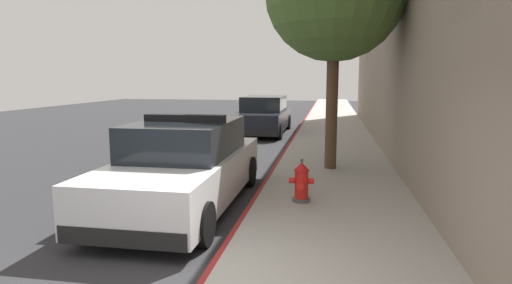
# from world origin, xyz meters

# --- Properties ---
(ground_plane) EXTENTS (33.38, 60.00, 0.20)m
(ground_plane) POSITION_xyz_m (-4.58, 10.00, -0.10)
(ground_plane) COLOR #2B2B2D
(sidewalk_pavement) EXTENTS (2.84, 60.00, 0.16)m
(sidewalk_pavement) POSITION_xyz_m (1.42, 10.00, 0.08)
(sidewalk_pavement) COLOR #9E9991
(sidewalk_pavement) RESTS_ON ground
(curb_painted_edge) EXTENTS (0.08, 60.00, 0.16)m
(curb_painted_edge) POSITION_xyz_m (-0.04, 10.00, 0.08)
(curb_painted_edge) COLOR maroon
(curb_painted_edge) RESTS_ON ground
(police_cruiser) EXTENTS (1.94, 4.84, 1.68)m
(police_cruiser) POSITION_xyz_m (-1.29, 3.46, 0.74)
(police_cruiser) COLOR white
(police_cruiser) RESTS_ON ground
(parked_car_silver_ahead) EXTENTS (1.94, 4.84, 1.56)m
(parked_car_silver_ahead) POSITION_xyz_m (-1.49, 13.88, 0.74)
(parked_car_silver_ahead) COLOR black
(parked_car_silver_ahead) RESTS_ON ground
(fire_hydrant) EXTENTS (0.44, 0.40, 0.76)m
(fire_hydrant) POSITION_xyz_m (0.81, 3.59, 0.51)
(fire_hydrant) COLOR #4C4C51
(fire_hydrant) RESTS_ON sidewalk_pavement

